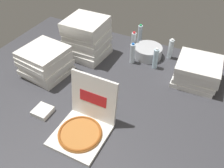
{
  "coord_description": "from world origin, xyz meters",
  "views": [
    {
      "loc": [
        0.75,
        -1.4,
        1.6
      ],
      "look_at": [
        -0.0,
        0.1,
        0.14
      ],
      "focal_mm": 38.44,
      "sensor_mm": 36.0,
      "label": 1
    }
  ],
  "objects_px": {
    "open_pizza_box": "(84,123)",
    "water_bottle_0": "(156,59)",
    "pizza_stack_left_near": "(45,62)",
    "pizza_stack_left_far": "(87,38)",
    "ice_bucket": "(148,52)",
    "water_bottle_2": "(132,53)",
    "napkin_pile": "(43,111)",
    "pizza_stack_center_far": "(198,71)",
    "water_bottle_3": "(140,34)",
    "water_bottle_1": "(134,42)",
    "water_bottle_4": "(170,49)"
  },
  "relations": [
    {
      "from": "pizza_stack_left_near",
      "to": "water_bottle_1",
      "type": "relative_size",
      "value": 1.94
    },
    {
      "from": "pizza_stack_left_far",
      "to": "water_bottle_4",
      "type": "bearing_deg",
      "value": 23.04
    },
    {
      "from": "water_bottle_2",
      "to": "water_bottle_3",
      "type": "relative_size",
      "value": 1.0
    },
    {
      "from": "open_pizza_box",
      "to": "pizza_stack_center_far",
      "type": "distance_m",
      "value": 1.26
    },
    {
      "from": "pizza_stack_left_near",
      "to": "water_bottle_2",
      "type": "relative_size",
      "value": 1.94
    },
    {
      "from": "water_bottle_2",
      "to": "water_bottle_3",
      "type": "xyz_separation_m",
      "value": [
        -0.09,
        0.44,
        0.0
      ]
    },
    {
      "from": "pizza_stack_center_far",
      "to": "napkin_pile",
      "type": "height_order",
      "value": "pizza_stack_center_far"
    },
    {
      "from": "water_bottle_0",
      "to": "pizza_stack_center_far",
      "type": "bearing_deg",
      "value": -3.68
    },
    {
      "from": "water_bottle_2",
      "to": "ice_bucket",
      "type": "bearing_deg",
      "value": 58.22
    },
    {
      "from": "pizza_stack_left_near",
      "to": "napkin_pile",
      "type": "height_order",
      "value": "pizza_stack_left_near"
    },
    {
      "from": "water_bottle_0",
      "to": "water_bottle_1",
      "type": "relative_size",
      "value": 1.0
    },
    {
      "from": "napkin_pile",
      "to": "water_bottle_0",
      "type": "bearing_deg",
      "value": 58.59
    },
    {
      "from": "pizza_stack_center_far",
      "to": "water_bottle_0",
      "type": "relative_size",
      "value": 1.85
    },
    {
      "from": "pizza_stack_left_near",
      "to": "water_bottle_0",
      "type": "xyz_separation_m",
      "value": [
        0.98,
        0.62,
        -0.03
      ]
    },
    {
      "from": "water_bottle_4",
      "to": "pizza_stack_left_near",
      "type": "bearing_deg",
      "value": -140.87
    },
    {
      "from": "water_bottle_1",
      "to": "napkin_pile",
      "type": "distance_m",
      "value": 1.34
    },
    {
      "from": "open_pizza_box",
      "to": "napkin_pile",
      "type": "height_order",
      "value": "open_pizza_box"
    },
    {
      "from": "pizza_stack_center_far",
      "to": "pizza_stack_left_near",
      "type": "bearing_deg",
      "value": -157.73
    },
    {
      "from": "water_bottle_2",
      "to": "water_bottle_4",
      "type": "height_order",
      "value": "same"
    },
    {
      "from": "pizza_stack_center_far",
      "to": "water_bottle_2",
      "type": "bearing_deg",
      "value": 179.28
    },
    {
      "from": "water_bottle_1",
      "to": "water_bottle_3",
      "type": "relative_size",
      "value": 1.0
    },
    {
      "from": "open_pizza_box",
      "to": "ice_bucket",
      "type": "bearing_deg",
      "value": 86.03
    },
    {
      "from": "ice_bucket",
      "to": "pizza_stack_center_far",
      "type": "bearing_deg",
      "value": -18.48
    },
    {
      "from": "open_pizza_box",
      "to": "water_bottle_0",
      "type": "xyz_separation_m",
      "value": [
        0.23,
        1.08,
        0.03
      ]
    },
    {
      "from": "pizza_stack_left_near",
      "to": "water_bottle_0",
      "type": "relative_size",
      "value": 1.94
    },
    {
      "from": "ice_bucket",
      "to": "water_bottle_3",
      "type": "xyz_separation_m",
      "value": [
        -0.2,
        0.25,
        0.06
      ]
    },
    {
      "from": "pizza_stack_center_far",
      "to": "water_bottle_1",
      "type": "bearing_deg",
      "value": 163.04
    },
    {
      "from": "pizza_stack_left_near",
      "to": "water_bottle_2",
      "type": "xyz_separation_m",
      "value": [
        0.72,
        0.6,
        -0.03
      ]
    },
    {
      "from": "napkin_pile",
      "to": "water_bottle_1",
      "type": "bearing_deg",
      "value": 76.26
    },
    {
      "from": "pizza_stack_center_far",
      "to": "napkin_pile",
      "type": "xyz_separation_m",
      "value": [
        -1.11,
        -1.06,
        -0.1
      ]
    },
    {
      "from": "water_bottle_1",
      "to": "water_bottle_3",
      "type": "xyz_separation_m",
      "value": [
        0.0,
        0.2,
        0.0
      ]
    },
    {
      "from": "water_bottle_0",
      "to": "water_bottle_4",
      "type": "xyz_separation_m",
      "value": [
        0.09,
        0.26,
        0.0
      ]
    },
    {
      "from": "pizza_stack_center_far",
      "to": "water_bottle_2",
      "type": "relative_size",
      "value": 1.85
    },
    {
      "from": "open_pizza_box",
      "to": "pizza_stack_center_far",
      "type": "height_order",
      "value": "open_pizza_box"
    },
    {
      "from": "pizza_stack_left_near",
      "to": "pizza_stack_left_far",
      "type": "xyz_separation_m",
      "value": [
        0.2,
        0.5,
        0.07
      ]
    },
    {
      "from": "pizza_stack_left_near",
      "to": "water_bottle_4",
      "type": "height_order",
      "value": "pizza_stack_left_near"
    },
    {
      "from": "pizza_stack_left_far",
      "to": "ice_bucket",
      "type": "height_order",
      "value": "pizza_stack_left_far"
    },
    {
      "from": "pizza_stack_left_near",
      "to": "water_bottle_0",
      "type": "height_order",
      "value": "pizza_stack_left_near"
    },
    {
      "from": "open_pizza_box",
      "to": "water_bottle_0",
      "type": "bearing_deg",
      "value": 78.02
    },
    {
      "from": "pizza_stack_left_far",
      "to": "water_bottle_2",
      "type": "bearing_deg",
      "value": 10.07
    },
    {
      "from": "open_pizza_box",
      "to": "water_bottle_2",
      "type": "xyz_separation_m",
      "value": [
        -0.03,
        1.06,
        0.03
      ]
    },
    {
      "from": "open_pizza_box",
      "to": "water_bottle_0",
      "type": "distance_m",
      "value": 1.11
    },
    {
      "from": "water_bottle_2",
      "to": "pizza_stack_center_far",
      "type": "bearing_deg",
      "value": -0.72
    },
    {
      "from": "open_pizza_box",
      "to": "water_bottle_2",
      "type": "height_order",
      "value": "open_pizza_box"
    },
    {
      "from": "pizza_stack_left_far",
      "to": "water_bottle_0",
      "type": "bearing_deg",
      "value": 8.2
    },
    {
      "from": "water_bottle_1",
      "to": "open_pizza_box",
      "type": "bearing_deg",
      "value": -84.9
    },
    {
      "from": "open_pizza_box",
      "to": "water_bottle_4",
      "type": "relative_size",
      "value": 1.98
    },
    {
      "from": "pizza_stack_center_far",
      "to": "water_bottle_2",
      "type": "xyz_separation_m",
      "value": [
        -0.71,
        0.01,
        -0.01
      ]
    },
    {
      "from": "water_bottle_1",
      "to": "pizza_stack_left_near",
      "type": "bearing_deg",
      "value": -127.58
    },
    {
      "from": "open_pizza_box",
      "to": "water_bottle_3",
      "type": "relative_size",
      "value": 1.98
    }
  ]
}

